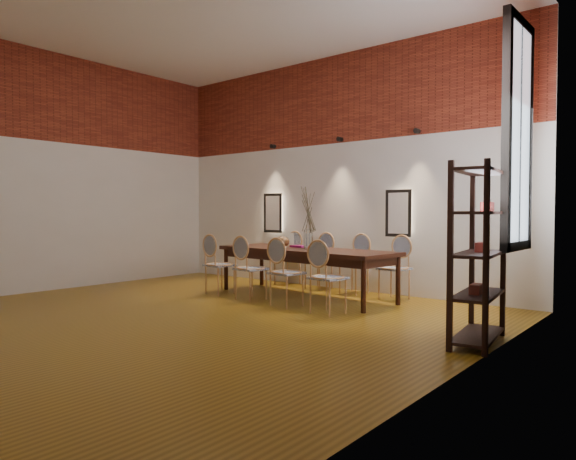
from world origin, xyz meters
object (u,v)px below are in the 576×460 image
Objects in this scene: chair_near_a at (220,265)px; bowl at (282,242)px; chair_near_d at (328,278)px; chair_far_a at (287,259)px; vase at (308,239)px; chair_far_b at (319,262)px; chair_far_c at (354,265)px; chair_near_b at (251,268)px; chair_far_d at (394,268)px; shelving_rack at (478,254)px; book at (299,246)px; chair_near_c at (287,273)px; dining_table at (304,273)px.

chair_near_a is 1.06m from bowl.
chair_near_d is 1.00× the size of chair_far_a.
vase is (1.29, 0.65, 0.43)m from chair_near_a.
chair_far_c is (0.75, -0.07, 0.00)m from chair_far_b.
chair_near_b is 1.53m from chair_far_b.
shelving_rack reaches higher than chair_far_d.
chair_far_a and chair_far_b have the same top height.
vase is at bearing -31.41° from book.
chair_far_d is 1.37m from vase.
shelving_rack is (2.62, -1.88, 0.43)m from chair_far_c.
chair_far_c is 3.62× the size of book.
book is (0.19, 0.21, -0.07)m from bowl.
chair_far_d is at bearing 34.01° from chair_near_a.
chair_near_c is 1.00× the size of chair_near_d.
chair_near_c is 1.71m from chair_far_d.
chair_near_d is 1.00× the size of chair_far_d.
vase is at bearing -0.14° from bowl.
dining_table is at bearing 34.01° from chair_far_d.
chair_near_a is 0.52× the size of shelving_rack.
chair_near_d is 2.16m from chair_far_b.
chair_near_c is 0.76m from chair_near_d.
book is at bearing 47.57° from bowl.
chair_near_d is 3.92× the size of bowl.
chair_far_d is (0.75, -0.07, 0.00)m from chair_far_c.
chair_far_b is at bearing 79.93° from bowl.
dining_table is at bearing 0.89° from bowl.
chair_far_b is (0.15, 1.53, 0.00)m from chair_near_b.
vase is at bearing 32.12° from chair_near_a.
chair_near_a is at bearing 63.71° from chair_far_b.
book is (-0.26, 0.20, 0.39)m from dining_table.
book is (-0.56, 1.00, 0.30)m from chair_near_c.
chair_far_d is (1.66, 1.38, 0.00)m from chair_near_b.
shelving_rack is at bearing 155.53° from chair_far_b.
vase reaches higher than chair_near_b.
chair_near_b is 1.00× the size of chair_far_c.
chair_far_d is at bearing 180.00° from chair_far_a.
chair_near_b reaches higher than dining_table.
chair_far_a is 1.00× the size of chair_far_b.
chair_far_b is at bearing 94.39° from book.
chair_near_a is (-1.21, -0.65, 0.09)m from dining_table.
chair_near_d is 1.78m from bowl.
chair_near_d is at bearing 134.65° from chair_far_b.
book is at bearing 99.93° from chair_far_b.
chair_near_a is at bearing -139.56° from bowl.
chair_far_d is at bearing 128.38° from shelving_rack.
chair_far_d is 2.63m from shelving_rack.
chair_far_c is at bearing 63.71° from dining_table.
dining_table is 3.23× the size of chair_far_c.
chair_far_b is 1.00× the size of chair_far_c.
chair_far_c is (0.15, 1.53, 0.00)m from chair_near_c.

